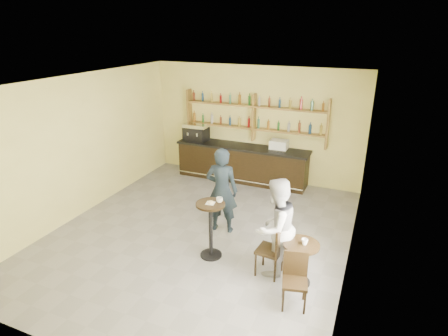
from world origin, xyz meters
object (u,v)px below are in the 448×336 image
at_px(chair_south, 295,282).
at_px(espresso_machine, 196,132).
at_px(man_main, 222,190).
at_px(chair_west, 270,250).
at_px(pedestal_table, 211,230).
at_px(bar_counter, 242,163).
at_px(patron_second, 275,227).
at_px(pastry_case, 279,145).
at_px(cafe_table, 300,263).

bearing_deg(chair_south, espresso_machine, 117.79).
distance_m(man_main, chair_west, 1.81).
bearing_deg(pedestal_table, bar_counter, 101.77).
bearing_deg(chair_south, patron_second, 112.59).
relative_size(pastry_case, patron_second, 0.27).
xyz_separation_m(espresso_machine, patron_second, (3.48, -3.82, -0.37)).
xyz_separation_m(espresso_machine, cafe_table, (3.97, -3.97, -0.88)).
bearing_deg(chair_west, pedestal_table, -89.52).
bearing_deg(man_main, chair_south, 130.97).
height_order(cafe_table, chair_west, chair_west).
bearing_deg(pedestal_table, chair_west, -4.67).
distance_m(man_main, patron_second, 1.75).
distance_m(bar_counter, chair_south, 5.25).
bearing_deg(pastry_case, pedestal_table, -98.84).
bearing_deg(pastry_case, espresso_machine, 174.98).
height_order(bar_counter, espresso_machine, espresso_machine).
distance_m(pedestal_table, chair_west, 1.19).
relative_size(espresso_machine, chair_west, 0.70).
distance_m(espresso_machine, cafe_table, 5.68).
bearing_deg(espresso_machine, cafe_table, -39.66).
bearing_deg(bar_counter, pedestal_table, -78.23).
distance_m(cafe_table, chair_west, 0.56).
distance_m(espresso_machine, man_main, 3.50).
bearing_deg(bar_counter, cafe_table, -57.45).
bearing_deg(man_main, chair_west, 134.05).
distance_m(pastry_case, patron_second, 3.95).
xyz_separation_m(pastry_case, pedestal_table, (-0.26, -3.82, -0.61)).
relative_size(pedestal_table, chair_south, 1.26).
distance_m(pedestal_table, cafe_table, 1.75).
height_order(pedestal_table, patron_second, patron_second).
distance_m(pastry_case, pedestal_table, 3.88).
distance_m(espresso_machine, pastry_case, 2.49).
bearing_deg(bar_counter, espresso_machine, 180.00).
bearing_deg(pedestal_table, pastry_case, 86.18).
relative_size(espresso_machine, cafe_table, 0.88).
bearing_deg(chair_west, pastry_case, -161.49).
relative_size(espresso_machine, pedestal_table, 0.61).
distance_m(espresso_machine, chair_south, 6.14).
relative_size(pastry_case, chair_south, 0.54).
distance_m(chair_west, patron_second, 0.42).
bearing_deg(espresso_machine, chair_west, -43.55).
height_order(bar_counter, patron_second, patron_second).
height_order(pedestal_table, cafe_table, pedestal_table).
relative_size(bar_counter, man_main, 2.02).
xyz_separation_m(bar_counter, pastry_case, (1.05, 0.00, 0.66)).
xyz_separation_m(bar_counter, chair_west, (1.98, -3.92, -0.02)).
relative_size(bar_counter, patron_second, 2.10).
xyz_separation_m(bar_counter, patron_second, (2.04, -3.82, 0.39)).
xyz_separation_m(chair_west, chair_south, (0.60, -0.65, -0.05)).
relative_size(pedestal_table, patron_second, 0.62).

